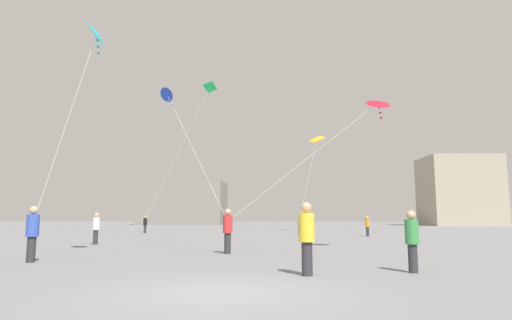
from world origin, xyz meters
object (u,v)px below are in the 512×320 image
Objects in this scene: kite_cobalt_diamond at (168,97)px; person_in_grey at (300,224)px; person_in_white at (96,227)px; building_centre_hall at (459,191)px; person_in_red at (228,229)px; kite_emerald_delta at (209,90)px; building_left_hall at (184,203)px; kite_cyan_diamond at (97,34)px; person_in_yellow at (307,235)px; kite_amber_delta at (317,140)px; person_in_black at (145,224)px; person_in_orange at (367,225)px; person_in_green at (412,238)px; kite_crimson_diamond at (377,103)px; person_in_blue at (32,231)px.

person_in_grey is at bearing 66.81° from kite_cobalt_diamond.
person_in_white is 0.13× the size of building_centre_hall.
person_in_grey is at bearing 32.59° from person_in_red.
building_left_hall is (-12.54, 45.31, -11.04)m from kite_emerald_delta.
person_in_grey is at bearing 68.25° from kite_cyan_diamond.
building_centre_hall is at bearing 37.48° from person_in_grey.
person_in_yellow is 35.61m from kite_amber_delta.
person_in_black is at bearing 109.77° from kite_cobalt_diamond.
building_centre_hall is at bearing -109.22° from person_in_orange.
person_in_green is 0.11× the size of kite_emerald_delta.
person_in_black is at bearing 157.78° from person_in_green.
person_in_white is at bearing -81.47° from building_left_hall.
kite_cyan_diamond reaches higher than person_in_black.
kite_amber_delta reaches higher than kite_cobalt_diamond.
person_in_black is 51.23m from building_left_hall.
person_in_red is at bearing -167.56° from kite_crimson_diamond.
person_in_white is 0.11× the size of kite_emerald_delta.
building_centre_hall reaches higher than kite_cyan_diamond.
person_in_yellow is 0.24× the size of kite_cyan_diamond.
person_in_yellow is 12.93m from kite_cobalt_diamond.
kite_amber_delta is at bearing -61.89° from building_left_hall.
building_centre_hall is (46.46, 41.74, 5.49)m from person_in_black.
person_in_blue is at bearing -157.72° from kite_crimson_diamond.
person_in_black is 0.89× the size of person_in_blue.
person_in_blue is 7.11m from person_in_red.
kite_emerald_delta is at bearing -14.14° from person_in_yellow.
person_in_green is at bearing -18.59° from kite_cyan_diamond.
person_in_orange is (3.34, 22.35, -0.04)m from person_in_green.
person_in_green is at bearing -73.29° from building_left_hall.
person_in_black is at bearing 128.74° from kite_crimson_diamond.
kite_crimson_diamond reaches higher than person_in_yellow.
building_left_hall is at bearing 144.93° from person_in_green.
person_in_grey is 6.06m from person_in_orange.
kite_amber_delta reaches higher than person_in_white.
kite_cyan_diamond reaches higher than person_in_grey.
kite_crimson_diamond is 12.21m from kite_cyan_diamond.
person_in_black is at bearing -96.84° from person_in_blue.
person_in_orange is 0.10× the size of kite_emerald_delta.
kite_amber_delta is at bearing 90.79° from kite_crimson_diamond.
person_in_yellow is at bearing -127.13° from person_in_green.
person_in_blue is 0.25× the size of kite_crimson_diamond.
building_left_hall is at bearing 170.74° from building_centre_hall.
kite_cobalt_diamond is (-12.38, -13.73, 6.58)m from person_in_orange.
kite_cobalt_diamond is at bearing -128.67° from person_in_blue.
person_in_green is 14.10m from kite_cobalt_diamond.
kite_emerald_delta is (2.38, 22.39, 14.59)m from person_in_white.
person_in_grey is 0.18× the size of kite_amber_delta.
kite_amber_delta reaches higher than person_in_grey.
person_in_white is (2.62, -17.15, 0.05)m from person_in_black.
building_left_hall is at bearing 118.11° from kite_amber_delta.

